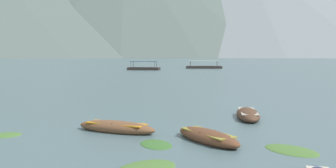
% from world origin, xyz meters
% --- Properties ---
extents(ground_plane, '(6000.00, 6000.00, 0.00)m').
position_xyz_m(ground_plane, '(0.00, 1500.00, 0.00)').
color(ground_plane, '#476066').
extents(mountain_2, '(1671.75, 1671.75, 403.41)m').
position_xyz_m(mountain_2, '(143.58, 1508.05, 201.70)').
color(mountain_2, slate).
rests_on(mountain_2, ground).
extents(rowboat_2, '(4.39, 2.49, 0.67)m').
position_xyz_m(rowboat_2, '(-1.50, 12.54, 0.21)').
color(rowboat_2, brown).
rests_on(rowboat_2, ground).
extents(rowboat_3, '(1.37, 4.27, 0.69)m').
position_xyz_m(rowboat_3, '(5.36, 17.25, 0.21)').
color(rowboat_3, '#4C3323').
rests_on(rowboat_3, ground).
extents(rowboat_4, '(3.38, 3.92, 0.64)m').
position_xyz_m(rowboat_4, '(2.94, 10.90, 0.20)').
color(rowboat_4, brown).
rests_on(rowboat_4, ground).
extents(ferry_0, '(8.65, 3.93, 2.54)m').
position_xyz_m(ferry_0, '(-13.85, 93.64, 0.45)').
color(ferry_0, '#2D2826').
rests_on(ferry_0, ground).
extents(ferry_2, '(11.03, 5.18, 2.54)m').
position_xyz_m(ferry_2, '(2.11, 108.48, 0.45)').
color(ferry_2, '#2D2826').
rests_on(ferry_2, ground).
extents(weed_patch_2, '(2.66, 2.81, 0.14)m').
position_xyz_m(weed_patch_2, '(6.20, 9.67, 0.00)').
color(weed_patch_2, '#477033').
rests_on(weed_patch_2, ground).
extents(weed_patch_3, '(1.89, 1.86, 0.14)m').
position_xyz_m(weed_patch_3, '(-6.42, 11.17, 0.00)').
color(weed_patch_3, '#477033').
rests_on(weed_patch_3, ground).
extents(weed_patch_4, '(1.96, 2.29, 0.14)m').
position_xyz_m(weed_patch_4, '(0.80, 10.07, 0.00)').
color(weed_patch_4, '#38662D').
rests_on(weed_patch_4, ground).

